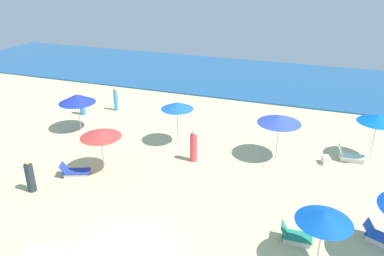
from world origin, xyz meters
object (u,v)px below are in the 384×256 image
at_px(beachgoer_4, 30,177).
at_px(cooler_box_0, 326,160).
at_px(beachgoer_0, 82,105).
at_px(beachgoer_1, 116,99).
at_px(umbrella_3, 101,134).
at_px(umbrella_2, 77,99).
at_px(umbrella_4, 279,119).
at_px(umbrella_0, 324,217).
at_px(lounge_chair_1_0, 380,237).
at_px(umbrella_5, 378,118).
at_px(beachgoer_2, 193,147).
at_px(lounge_chair_3_0, 74,171).
at_px(lounge_chair_0_0, 295,236).
at_px(lounge_chair_5_0, 350,156).
at_px(umbrella_6, 177,106).

relative_size(beachgoer_4, cooler_box_0, 3.03).
relative_size(beachgoer_0, beachgoer_1, 0.90).
bearing_deg(beachgoer_4, umbrella_3, 48.50).
relative_size(umbrella_3, cooler_box_0, 4.38).
distance_m(beachgoer_0, beachgoer_4, 9.51).
relative_size(umbrella_2, cooler_box_0, 4.49).
xyz_separation_m(umbrella_4, beachgoer_1, (-11.77, 3.42, -1.48)).
bearing_deg(beachgoer_1, umbrella_0, 80.45).
xyz_separation_m(umbrella_0, cooler_box_0, (0.09, 7.74, -1.85)).
xyz_separation_m(lounge_chair_1_0, cooler_box_0, (-2.12, 5.77, -0.08)).
bearing_deg(umbrella_0, umbrella_5, 75.54).
bearing_deg(umbrella_5, umbrella_4, -162.47).
relative_size(beachgoer_2, cooler_box_0, 3.29).
relative_size(umbrella_5, beachgoer_2, 1.51).
relative_size(lounge_chair_3_0, cooler_box_0, 2.91).
xyz_separation_m(umbrella_0, lounge_chair_0_0, (-0.86, 0.96, -1.78)).
xyz_separation_m(umbrella_2, umbrella_3, (4.17, -4.01, 0.03)).
relative_size(lounge_chair_3_0, umbrella_5, 0.59).
bearing_deg(lounge_chair_0_0, umbrella_0, -140.23).
bearing_deg(umbrella_3, lounge_chair_5_0, 24.42).
xyz_separation_m(umbrella_5, cooler_box_0, (-2.24, -1.27, -2.19)).
bearing_deg(umbrella_3, beachgoer_1, 115.68).
bearing_deg(umbrella_5, beachgoer_4, -150.52).
bearing_deg(beachgoer_2, beachgoer_1, -78.97).
height_order(lounge_chair_0_0, umbrella_4, umbrella_4).
relative_size(lounge_chair_0_0, umbrella_5, 0.47).
bearing_deg(lounge_chair_0_0, cooler_box_0, -10.01).
bearing_deg(lounge_chair_5_0, umbrella_2, 93.57).
xyz_separation_m(umbrella_2, beachgoer_4, (1.93, -6.67, -1.36)).
distance_m(lounge_chair_1_0, umbrella_2, 17.77).
bearing_deg(lounge_chair_1_0, cooler_box_0, 43.16).
bearing_deg(umbrella_4, umbrella_2, -178.43).
relative_size(lounge_chair_0_0, cooler_box_0, 2.31).
xyz_separation_m(lounge_chair_1_0, umbrella_4, (-4.69, 5.52, 2.02)).
bearing_deg(umbrella_6, lounge_chair_0_0, -41.16).
height_order(umbrella_3, umbrella_5, umbrella_5).
relative_size(umbrella_2, umbrella_5, 0.91).
height_order(lounge_chair_3_0, beachgoer_0, beachgoer_0).
xyz_separation_m(lounge_chair_1_0, lounge_chair_3_0, (-13.89, 0.30, -0.03)).
bearing_deg(lounge_chair_0_0, lounge_chair_3_0, 81.05).
bearing_deg(umbrella_0, lounge_chair_1_0, 41.72).
bearing_deg(umbrella_0, lounge_chair_5_0, 81.40).
height_order(beachgoer_0, beachgoer_2, beachgoer_2).
bearing_deg(umbrella_3, beachgoer_4, -130.08).
xyz_separation_m(umbrella_0, lounge_chair_5_0, (1.29, 8.50, -1.77)).
xyz_separation_m(umbrella_6, beachgoer_4, (-4.61, -6.85, -1.66)).
bearing_deg(beachgoer_4, beachgoer_0, 108.73).
bearing_deg(lounge_chair_5_0, beachgoer_1, 79.95).
height_order(beachgoer_1, beachgoer_4, beachgoer_1).
distance_m(umbrella_0, umbrella_4, 7.89).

